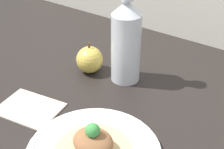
% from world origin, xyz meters
% --- Properties ---
extents(ground_plane, '(1.80, 1.10, 0.04)m').
position_xyz_m(ground_plane, '(0.00, 0.00, -0.02)').
color(ground_plane, black).
extents(plated_food, '(0.16, 0.16, 0.07)m').
position_xyz_m(plated_food, '(0.06, -0.10, 0.04)').
color(plated_food, '#D6BC7F').
rests_on(plated_food, plate).
extents(cider_bottle, '(0.08, 0.08, 0.30)m').
position_xyz_m(cider_bottle, '(-0.06, 0.19, 0.12)').
color(cider_bottle, silver).
rests_on(cider_bottle, ground_plane).
extents(apple, '(0.08, 0.08, 0.09)m').
position_xyz_m(apple, '(-0.16, 0.16, 0.04)').
color(apple, gold).
rests_on(apple, ground_plane).
extents(napkin, '(0.17, 0.13, 0.01)m').
position_xyz_m(napkin, '(-0.17, -0.07, 0.00)').
color(napkin, beige).
rests_on(napkin, ground_plane).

